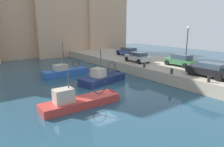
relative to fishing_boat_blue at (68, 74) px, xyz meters
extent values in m
plane|color=navy|center=(-0.37, -8.61, -0.11)|extent=(80.00, 80.00, 0.00)
cube|color=#ADA08C|center=(11.13, -8.61, 0.49)|extent=(9.00, 56.00, 1.20)
cube|color=#2D60B7|center=(-0.33, -0.02, -0.11)|extent=(5.68, 2.12, 1.47)
cone|color=#2D60B7|center=(2.80, 0.18, -0.11)|extent=(1.00, 1.64, 1.58)
cube|color=#896B4C|center=(-0.33, -0.02, 0.55)|extent=(5.45, 1.97, 0.08)
cube|color=#B7AD99|center=(-0.95, -0.06, 0.94)|extent=(1.63, 1.40, 0.71)
cylinder|color=#4C4C51|center=(-0.48, -0.03, 2.31)|extent=(0.10, 0.10, 3.53)
torus|color=#3F3833|center=(1.23, 0.08, 1.20)|extent=(1.08, 0.15, 1.08)
sphere|color=white|center=(-2.07, 0.83, 0.11)|extent=(0.32, 0.32, 0.32)
cube|color=navy|center=(1.58, -5.73, -0.11)|extent=(5.74, 3.24, 1.56)
cone|color=navy|center=(4.55, -5.00, -0.11)|extent=(1.30, 1.98, 1.82)
cube|color=#9E7A51|center=(1.58, -5.73, 0.59)|extent=(5.49, 3.03, 0.08)
cube|color=#B7AD99|center=(0.95, -5.88, 1.11)|extent=(1.43, 1.49, 0.97)
cylinder|color=#4C4C51|center=(1.29, -5.80, 2.07)|extent=(0.10, 0.10, 2.97)
torus|color=#3F3833|center=(3.05, -5.37, 1.35)|extent=(1.29, 0.39, 1.31)
sphere|color=white|center=(-0.26, -5.03, 0.12)|extent=(0.32, 0.32, 0.32)
cube|color=#BC3833|center=(-3.43, -10.29, -0.11)|extent=(6.18, 1.72, 1.21)
cone|color=#BC3833|center=(0.01, -10.30, -0.11)|extent=(0.91, 1.53, 1.52)
cube|color=#B2A893|center=(-3.43, -10.29, 0.43)|extent=(5.93, 1.59, 0.08)
cube|color=#B7AD99|center=(-4.77, -10.28, 0.99)|extent=(1.41, 1.00, 1.05)
cylinder|color=#4C4C51|center=(-4.35, -10.28, 1.64)|extent=(0.10, 0.10, 2.43)
torus|color=#3F3833|center=(-1.70, -10.30, 1.19)|extent=(1.31, 0.09, 1.31)
sphere|color=white|center=(-5.27, -9.35, 0.07)|extent=(0.32, 0.32, 0.32)
cube|color=#B7B7BC|center=(8.89, -3.28, 1.67)|extent=(1.88, 4.00, 0.63)
cube|color=#384756|center=(8.87, -3.48, 2.22)|extent=(1.58, 2.28, 0.47)
cylinder|color=black|center=(8.15, -1.91, 1.41)|extent=(0.26, 0.65, 0.64)
cylinder|color=black|center=(9.79, -2.01, 1.41)|extent=(0.26, 0.65, 0.64)
cylinder|color=black|center=(7.99, -4.56, 1.41)|extent=(0.26, 0.65, 0.64)
cylinder|color=black|center=(9.62, -4.66, 1.41)|extent=(0.26, 0.65, 0.64)
cube|color=#334C9E|center=(11.93, 2.39, 1.62)|extent=(1.85, 4.19, 0.53)
cube|color=#384756|center=(11.94, 2.18, 2.16)|extent=(1.62, 2.35, 0.54)
cylinder|color=black|center=(11.01, 3.80, 1.41)|extent=(0.22, 0.64, 0.64)
cylinder|color=black|center=(12.83, 3.81, 1.41)|extent=(0.22, 0.64, 0.64)
cylinder|color=black|center=(11.03, 0.96, 1.41)|extent=(0.22, 0.64, 0.64)
cylinder|color=black|center=(12.85, 0.97, 1.41)|extent=(0.22, 0.64, 0.64)
cube|color=#387547|center=(11.19, -8.52, 1.66)|extent=(1.69, 3.96, 0.60)
cube|color=#384756|center=(11.18, -8.72, 2.25)|extent=(1.46, 2.23, 0.59)
cylinder|color=black|center=(10.41, -7.17, 1.41)|extent=(0.23, 0.64, 0.64)
cylinder|color=black|center=(12.02, -7.20, 1.41)|extent=(0.23, 0.64, 0.64)
cylinder|color=black|center=(10.36, -9.84, 1.41)|extent=(0.23, 0.64, 0.64)
cylinder|color=black|center=(11.96, -9.87, 1.41)|extent=(0.23, 0.64, 0.64)
cube|color=black|center=(8.82, -13.56, 1.67)|extent=(1.74, 4.13, 0.63)
cube|color=#384756|center=(8.82, -13.76, 2.24)|extent=(1.52, 2.32, 0.50)
cylinder|color=black|center=(7.99, -12.15, 1.41)|extent=(0.23, 0.64, 0.64)
cylinder|color=black|center=(9.69, -12.17, 1.41)|extent=(0.23, 0.64, 0.64)
cylinder|color=black|center=(7.96, -14.95, 1.41)|extent=(0.23, 0.64, 0.64)
cylinder|color=#2D2D33|center=(6.98, -14.61, 1.36)|extent=(0.28, 0.28, 0.55)
cylinder|color=#2D2D33|center=(6.98, -10.61, 1.36)|extent=(0.28, 0.28, 0.55)
cylinder|color=#2D2D33|center=(6.98, -6.61, 1.36)|extent=(0.28, 0.28, 0.55)
cylinder|color=#38383D|center=(12.63, -8.31, 3.34)|extent=(0.12, 0.12, 4.50)
sphere|color=#F2EACC|center=(12.63, -8.31, 5.74)|extent=(0.36, 0.36, 0.36)
cube|color=tan|center=(-2.47, 19.17, 9.03)|extent=(9.88, 6.35, 18.29)
cube|color=tan|center=(6.17, 18.43, 10.77)|extent=(10.87, 8.14, 21.78)
cube|color=tan|center=(16.07, 16.97, 6.15)|extent=(9.73, 6.53, 12.53)
camera|label=1|loc=(-9.97, -23.54, 5.92)|focal=32.26mm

